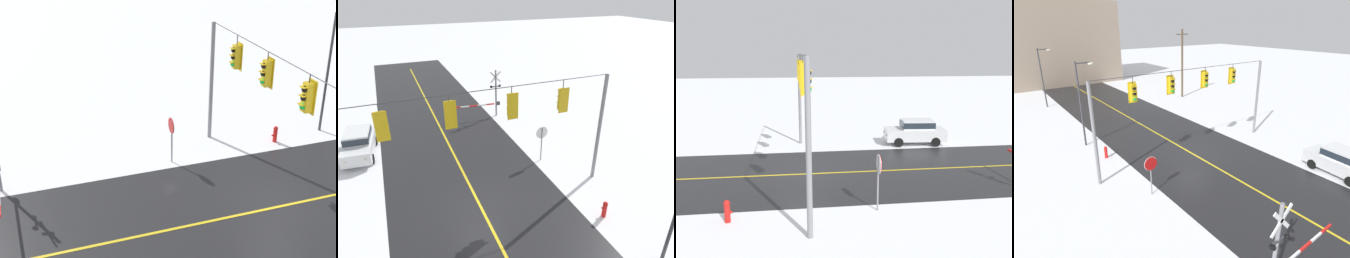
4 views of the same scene
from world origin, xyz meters
TOP-DOWN VIEW (x-y plane):
  - ground_plane at (0.00, 0.00)m, footprint 160.00×160.00m
  - signal_span at (-0.16, -0.01)m, footprint 14.20×0.47m
  - stop_sign at (-5.06, -2.84)m, footprint 0.80×0.09m
  - streetlamp_near at (-5.59, 6.10)m, footprint 1.39×0.28m
  - fire_hydrant at (-5.36, 3.03)m, footprint 0.24×0.31m

SIDE VIEW (x-z plane):
  - ground_plane at x=0.00m, z-range 0.00..0.00m
  - fire_hydrant at x=-5.36m, z-range 0.03..0.91m
  - stop_sign at x=-5.06m, z-range 0.54..2.89m
  - streetlamp_near at x=-5.59m, z-range 0.67..7.17m
  - signal_span at x=-0.16m, z-range 1.29..7.51m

